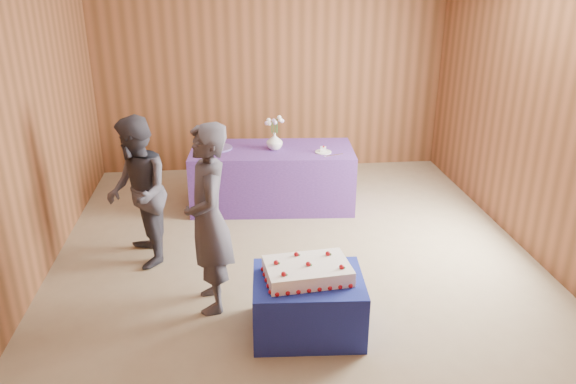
{
  "coord_description": "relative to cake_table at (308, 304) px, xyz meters",
  "views": [
    {
      "loc": [
        -0.63,
        -5.06,
        2.87
      ],
      "look_at": [
        -0.07,
        0.1,
        0.76
      ],
      "focal_mm": 35.0,
      "sensor_mm": 36.0,
      "label": 1
    }
  ],
  "objects": [
    {
      "name": "ground",
      "position": [
        0.04,
        1.15,
        -0.25
      ],
      "size": [
        6.0,
        6.0,
        0.0
      ],
      "primitive_type": "plane",
      "color": "gray",
      "rests_on": "ground"
    },
    {
      "name": "room_shell",
      "position": [
        0.04,
        1.15,
        1.55
      ],
      "size": [
        5.04,
        6.04,
        2.72
      ],
      "color": "brown",
      "rests_on": "ground"
    },
    {
      "name": "cake_table",
      "position": [
        0.0,
        0.0,
        0.0
      ],
      "size": [
        0.95,
        0.76,
        0.5
      ],
      "primitive_type": "cube",
      "rotation": [
        0.0,
        0.0,
        -0.07
      ],
      "color": "#1B2298",
      "rests_on": "ground"
    },
    {
      "name": "serving_table",
      "position": [
        -0.07,
        2.69,
        0.12
      ],
      "size": [
        2.06,
        1.05,
        0.75
      ],
      "primitive_type": "cube",
      "rotation": [
        0.0,
        0.0,
        -0.08
      ],
      "color": "#613694",
      "rests_on": "ground"
    },
    {
      "name": "sheet_cake",
      "position": [
        -0.01,
        0.01,
        0.31
      ],
      "size": [
        0.75,
        0.55,
        0.16
      ],
      "rotation": [
        0.0,
        0.0,
        0.1
      ],
      "color": "white",
      "rests_on": "cake_table"
    },
    {
      "name": "vase",
      "position": [
        -0.04,
        2.67,
        0.6
      ],
      "size": [
        0.23,
        0.23,
        0.21
      ],
      "primitive_type": "imported",
      "rotation": [
        0.0,
        0.0,
        0.2
      ],
      "color": "silver",
      "rests_on": "serving_table"
    },
    {
      "name": "flower_spray",
      "position": [
        -0.04,
        2.67,
        0.86
      ],
      "size": [
        0.24,
        0.24,
        0.18
      ],
      "color": "#2A5A24",
      "rests_on": "vase"
    },
    {
      "name": "platter",
      "position": [
        -0.74,
        2.77,
        0.51
      ],
      "size": [
        0.45,
        0.45,
        0.02
      ],
      "primitive_type": "cylinder",
      "rotation": [
        0.0,
        0.0,
        0.31
      ],
      "color": "#614F9E",
      "rests_on": "serving_table"
    },
    {
      "name": "plate",
      "position": [
        0.53,
        2.48,
        0.51
      ],
      "size": [
        0.26,
        0.26,
        0.01
      ],
      "primitive_type": "cylinder",
      "rotation": [
        0.0,
        0.0,
        -0.37
      ],
      "color": "silver",
      "rests_on": "serving_table"
    },
    {
      "name": "cake_slice",
      "position": [
        0.53,
        2.48,
        0.54
      ],
      "size": [
        0.08,
        0.07,
        0.08
      ],
      "rotation": [
        0.0,
        0.0,
        -0.17
      ],
      "color": "white",
      "rests_on": "plate"
    },
    {
      "name": "knife",
      "position": [
        0.64,
        2.36,
        0.5
      ],
      "size": [
        0.25,
        0.1,
        0.0
      ],
      "primitive_type": "cube",
      "rotation": [
        0.0,
        0.0,
        0.32
      ],
      "color": "silver",
      "rests_on": "serving_table"
    },
    {
      "name": "guest_left",
      "position": [
        -0.8,
        0.48,
        0.6
      ],
      "size": [
        0.48,
        0.66,
        1.69
      ],
      "primitive_type": "imported",
      "rotation": [
        0.0,
        0.0,
        -1.45
      ],
      "color": "#3C3A45",
      "rests_on": "ground"
    },
    {
      "name": "guest_right",
      "position": [
        -1.52,
        1.36,
        0.52
      ],
      "size": [
        0.76,
        0.87,
        1.54
      ],
      "primitive_type": "imported",
      "rotation": [
        0.0,
        0.0,
        -1.31
      ],
      "color": "#383742",
      "rests_on": "ground"
    }
  ]
}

